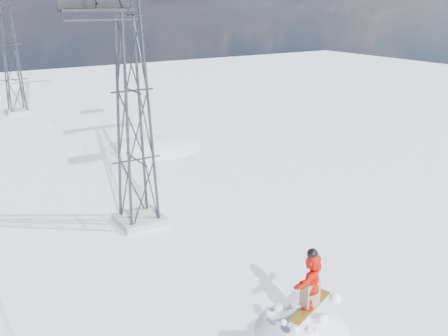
{
  "coord_description": "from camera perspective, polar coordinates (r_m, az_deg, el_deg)",
  "views": [
    {
      "loc": [
        -6.3,
        -9.81,
        8.74
      ],
      "look_at": [
        2.09,
        3.52,
        3.44
      ],
      "focal_mm": 40.0,
      "sensor_mm": 36.0,
      "label": 1
    }
  ],
  "objects": [
    {
      "name": "ground",
      "position": [
        14.58,
        0.43,
        -18.26
      ],
      "size": [
        120.0,
        120.0,
        0.0
      ],
      "primitive_type": "plane",
      "color": "white",
      "rests_on": "ground"
    },
    {
      "name": "lift_tower_near",
      "position": [
        19.45,
        -10.43,
        8.6
      ],
      "size": [
        5.2,
        1.8,
        11.43
      ],
      "color": "#999999",
      "rests_on": "ground"
    },
    {
      "name": "lift_tower_far",
      "position": [
        43.52,
        -23.34,
        12.81
      ],
      "size": [
        5.2,
        1.8,
        11.43
      ],
      "color": "#999999",
      "rests_on": "ground"
    },
    {
      "name": "lift_chair_near",
      "position": [
        15.44,
        -14.41,
        17.94
      ],
      "size": [
        2.15,
        0.62,
        2.67
      ],
      "color": "black",
      "rests_on": "ground"
    }
  ]
}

